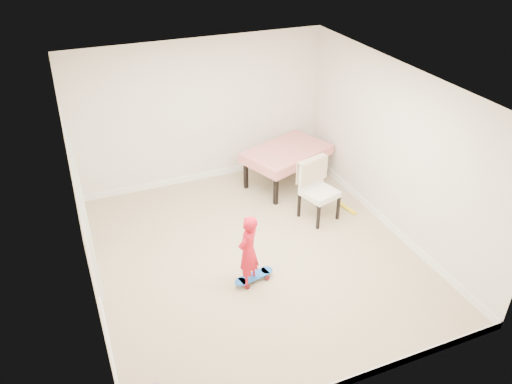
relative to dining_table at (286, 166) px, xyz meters
name	(u,v)px	position (x,y,z in m)	size (l,w,h in m)	color
ground	(255,255)	(-1.33, -1.75, -0.35)	(5.00, 5.00, 0.00)	tan
ceiling	(255,87)	(-1.33, -1.75, 2.23)	(4.50, 5.00, 0.04)	white
wall_back	(201,113)	(-1.33, 0.73, 0.95)	(4.50, 0.04, 2.60)	silver
wall_front	(352,297)	(-1.33, -4.23, 0.95)	(4.50, 0.04, 2.60)	silver
wall_left	(83,213)	(-3.56, -1.75, 0.95)	(0.04, 5.00, 2.60)	silver
wall_right	(393,150)	(0.90, -1.75, 0.95)	(0.04, 5.00, 2.60)	silver
door	(85,219)	(-3.55, -1.45, 0.68)	(0.10, 0.94, 2.11)	white
baseboard_back	(205,175)	(-1.33, 0.74, -0.29)	(4.50, 0.02, 0.12)	white
baseboard_front	(341,383)	(-1.33, -4.24, -0.29)	(4.50, 0.02, 0.12)	white
baseboard_left	(99,291)	(-3.57, -1.75, -0.29)	(0.02, 5.00, 0.12)	white
baseboard_right	(383,219)	(0.91, -1.75, -0.29)	(0.02, 5.00, 0.12)	white
dining_table	(286,166)	(0.00, 0.00, 0.00)	(1.48, 0.94, 0.69)	#AD0C09
dining_chair	(320,191)	(0.01, -1.23, 0.16)	(0.55, 0.63, 1.01)	beige
skateboard	(254,278)	(-1.56, -2.28, -0.30)	(0.60, 0.22, 0.09)	blue
child	(248,253)	(-1.65, -2.31, 0.18)	(0.39, 0.25, 1.06)	red
foam_toy	(347,208)	(0.57, -1.22, -0.32)	(0.06, 0.06, 0.40)	yellow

